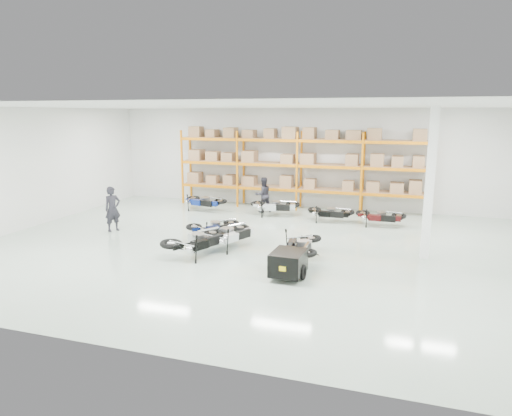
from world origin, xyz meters
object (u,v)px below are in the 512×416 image
(moto_back_a, at_px, (203,199))
(person_left, at_px, (113,209))
(moto_blue_centre, at_px, (215,224))
(moto_black_far_left, at_px, (198,236))
(moto_back_d, at_px, (380,213))
(moto_back_c, at_px, (330,210))
(person_back, at_px, (263,195))
(trailer, at_px, (288,263))
(moto_touring_right, at_px, (301,242))
(moto_silver_left, at_px, (228,231))
(moto_back_b, at_px, (275,203))

(moto_back_a, relative_size, person_left, 1.07)
(moto_back_a, bearing_deg, moto_blue_centre, -138.80)
(moto_black_far_left, relative_size, moto_back_d, 1.21)
(moto_back_c, bearing_deg, person_left, 119.59)
(moto_blue_centre, relative_size, person_back, 1.08)
(moto_blue_centre, relative_size, moto_back_a, 0.94)
(moto_blue_centre, relative_size, moto_black_far_left, 0.84)
(trailer, relative_size, person_back, 1.13)
(moto_back_a, distance_m, moto_back_c, 5.73)
(moto_touring_right, height_order, moto_back_c, moto_touring_right)
(trailer, distance_m, moto_back_a, 9.14)
(trailer, height_order, moto_back_c, moto_back_c)
(moto_silver_left, distance_m, moto_black_far_left, 1.20)
(moto_blue_centre, height_order, moto_back_b, moto_back_b)
(trailer, xyz_separation_m, moto_back_c, (0.07, 6.74, 0.07))
(moto_back_b, bearing_deg, moto_black_far_left, 161.74)
(trailer, height_order, moto_back_a, moto_back_a)
(moto_black_far_left, distance_m, person_left, 4.62)
(moto_touring_right, bearing_deg, moto_black_far_left, -175.90)
(moto_blue_centre, height_order, moto_back_c, moto_blue_centre)
(moto_black_far_left, xyz_separation_m, person_left, (-4.25, 1.79, 0.22))
(moto_blue_centre, xyz_separation_m, moto_touring_right, (3.39, -1.52, 0.05))
(moto_back_b, bearing_deg, moto_back_c, -110.84)
(moto_black_far_left, distance_m, person_back, 6.63)
(moto_black_far_left, height_order, moto_back_d, moto_black_far_left)
(moto_touring_right, distance_m, person_back, 6.82)
(moto_blue_centre, distance_m, moto_silver_left, 1.33)
(trailer, relative_size, moto_back_d, 1.06)
(moto_blue_centre, xyz_separation_m, moto_back_d, (5.41, 3.51, -0.01))
(moto_black_far_left, distance_m, moto_back_b, 6.12)
(moto_silver_left, relative_size, moto_back_c, 1.17)
(moto_touring_right, relative_size, moto_back_d, 1.12)
(moto_blue_centre, xyz_separation_m, moto_back_c, (3.46, 3.62, -0.01))
(moto_back_a, bearing_deg, person_left, 170.65)
(moto_touring_right, height_order, moto_back_b, moto_touring_right)
(trailer, distance_m, moto_back_c, 6.74)
(moto_silver_left, relative_size, trailer, 1.09)
(moto_black_far_left, xyz_separation_m, moto_back_c, (3.16, 5.66, -0.11))
(moto_black_far_left, relative_size, moto_back_b, 1.10)
(moto_blue_centre, xyz_separation_m, moto_back_b, (1.06, 4.04, 0.04))
(moto_silver_left, bearing_deg, moto_black_far_left, 85.79)
(moto_touring_right, relative_size, person_back, 1.19)
(moto_silver_left, relative_size, person_back, 1.23)
(moto_back_c, xyz_separation_m, person_back, (-3.09, 0.97, 0.28))
(moto_blue_centre, relative_size, moto_back_c, 1.03)
(moto_back_b, bearing_deg, moto_blue_centre, 154.20)
(moto_blue_centre, bearing_deg, moto_touring_right, -157.10)
(moto_back_a, relative_size, moto_back_d, 1.08)
(moto_back_c, bearing_deg, moto_silver_left, 152.83)
(trailer, bearing_deg, moto_back_b, 110.62)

